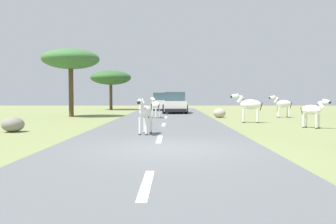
{
  "coord_description": "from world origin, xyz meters",
  "views": [
    {
      "loc": [
        0.08,
        -9.71,
        1.47
      ],
      "look_at": [
        -0.13,
        9.08,
        0.63
      ],
      "focal_mm": 38.53,
      "sensor_mm": 36.0,
      "label": 1
    }
  ],
  "objects_px": {
    "tree_0": "(71,60)",
    "rock_0": "(219,113)",
    "zebra_0": "(145,112)",
    "zebra_1": "(249,105)",
    "zebra_4": "(282,104)",
    "tree_3": "(111,78)",
    "rock_2": "(13,124)",
    "zebra_3": "(313,110)",
    "car_0": "(162,102)",
    "zebra_2": "(155,105)",
    "car_1": "(175,103)"
  },
  "relations": [
    {
      "from": "rock_2",
      "to": "zebra_0",
      "type": "bearing_deg",
      "value": -13.4
    },
    {
      "from": "zebra_3",
      "to": "tree_0",
      "type": "distance_m",
      "value": 16.43
    },
    {
      "from": "zebra_2",
      "to": "zebra_0",
      "type": "bearing_deg",
      "value": -113.97
    },
    {
      "from": "rock_0",
      "to": "car_0",
      "type": "bearing_deg",
      "value": 109.21
    },
    {
      "from": "car_1",
      "to": "zebra_1",
      "type": "bearing_deg",
      "value": 109.81
    },
    {
      "from": "zebra_2",
      "to": "rock_0",
      "type": "relative_size",
      "value": 1.66
    },
    {
      "from": "car_1",
      "to": "zebra_4",
      "type": "bearing_deg",
      "value": 141.43
    },
    {
      "from": "zebra_3",
      "to": "car_0",
      "type": "relative_size",
      "value": 0.31
    },
    {
      "from": "zebra_2",
      "to": "tree_3",
      "type": "relative_size",
      "value": 0.32
    },
    {
      "from": "zebra_4",
      "to": "rock_2",
      "type": "relative_size",
      "value": 1.8
    },
    {
      "from": "zebra_0",
      "to": "zebra_4",
      "type": "relative_size",
      "value": 0.88
    },
    {
      "from": "tree_0",
      "to": "zebra_0",
      "type": "bearing_deg",
      "value": -63.12
    },
    {
      "from": "car_0",
      "to": "car_1",
      "type": "xyz_separation_m",
      "value": [
        1.22,
        -6.21,
        0.0
      ]
    },
    {
      "from": "zebra_2",
      "to": "zebra_4",
      "type": "relative_size",
      "value": 0.85
    },
    {
      "from": "zebra_0",
      "to": "car_0",
      "type": "xyz_separation_m",
      "value": [
        -0.0,
        23.06,
        -0.02
      ]
    },
    {
      "from": "zebra_3",
      "to": "zebra_4",
      "type": "relative_size",
      "value": 0.84
    },
    {
      "from": "zebra_0",
      "to": "zebra_1",
      "type": "xyz_separation_m",
      "value": [
        5.19,
        6.5,
        0.12
      ]
    },
    {
      "from": "car_0",
      "to": "car_1",
      "type": "height_order",
      "value": "same"
    },
    {
      "from": "tree_0",
      "to": "rock_0",
      "type": "height_order",
      "value": "tree_0"
    },
    {
      "from": "tree_0",
      "to": "zebra_2",
      "type": "bearing_deg",
      "value": -18.3
    },
    {
      "from": "zebra_1",
      "to": "zebra_3",
      "type": "xyz_separation_m",
      "value": [
        2.2,
        -3.34,
        -0.17
      ]
    },
    {
      "from": "zebra_0",
      "to": "rock_0",
      "type": "height_order",
      "value": "zebra_0"
    },
    {
      "from": "zebra_0",
      "to": "tree_3",
      "type": "bearing_deg",
      "value": -65.56
    },
    {
      "from": "zebra_3",
      "to": "tree_3",
      "type": "height_order",
      "value": "tree_3"
    },
    {
      "from": "car_0",
      "to": "tree_0",
      "type": "height_order",
      "value": "tree_0"
    },
    {
      "from": "zebra_3",
      "to": "zebra_4",
      "type": "xyz_separation_m",
      "value": [
        1.09,
        8.14,
        0.1
      ]
    },
    {
      "from": "zebra_4",
      "to": "car_0",
      "type": "relative_size",
      "value": 0.37
    },
    {
      "from": "zebra_0",
      "to": "zebra_2",
      "type": "relative_size",
      "value": 1.04
    },
    {
      "from": "tree_3",
      "to": "rock_2",
      "type": "bearing_deg",
      "value": -90.03
    },
    {
      "from": "zebra_4",
      "to": "rock_0",
      "type": "distance_m",
      "value": 4.33
    },
    {
      "from": "zebra_3",
      "to": "zebra_1",
      "type": "bearing_deg",
      "value": -96.85
    },
    {
      "from": "zebra_0",
      "to": "car_0",
      "type": "bearing_deg",
      "value": -77.97
    },
    {
      "from": "rock_2",
      "to": "zebra_4",
      "type": "bearing_deg",
      "value": 35.64
    },
    {
      "from": "zebra_3",
      "to": "car_1",
      "type": "relative_size",
      "value": 0.31
    },
    {
      "from": "tree_3",
      "to": "rock_0",
      "type": "xyz_separation_m",
      "value": [
        9.65,
        -13.77,
        -3.06
      ]
    },
    {
      "from": "car_0",
      "to": "rock_2",
      "type": "distance_m",
      "value": 22.44
    },
    {
      "from": "tree_3",
      "to": "rock_0",
      "type": "distance_m",
      "value": 17.09
    },
    {
      "from": "zebra_1",
      "to": "zebra_3",
      "type": "height_order",
      "value": "zebra_1"
    },
    {
      "from": "zebra_4",
      "to": "car_1",
      "type": "relative_size",
      "value": 0.37
    },
    {
      "from": "rock_0",
      "to": "zebra_0",
      "type": "bearing_deg",
      "value": -110.86
    },
    {
      "from": "tree_0",
      "to": "tree_3",
      "type": "distance_m",
      "value": 12.8
    },
    {
      "from": "rock_2",
      "to": "zebra_1",
      "type": "bearing_deg",
      "value": 25.99
    },
    {
      "from": "tree_0",
      "to": "rock_0",
      "type": "distance_m",
      "value": 10.97
    },
    {
      "from": "zebra_0",
      "to": "zebra_1",
      "type": "distance_m",
      "value": 8.32
    },
    {
      "from": "zebra_3",
      "to": "car_0",
      "type": "xyz_separation_m",
      "value": [
        -7.39,
        19.9,
        0.03
      ]
    },
    {
      "from": "zebra_3",
      "to": "tree_3",
      "type": "relative_size",
      "value": 0.32
    },
    {
      "from": "zebra_1",
      "to": "zebra_2",
      "type": "relative_size",
      "value": 1.25
    },
    {
      "from": "tree_0",
      "to": "zebra_3",
      "type": "bearing_deg",
      "value": -33.31
    },
    {
      "from": "zebra_0",
      "to": "zebra_4",
      "type": "bearing_deg",
      "value": -114.85
    },
    {
      "from": "zebra_2",
      "to": "car_1",
      "type": "relative_size",
      "value": 0.32
    }
  ]
}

